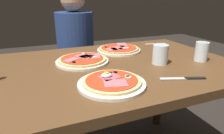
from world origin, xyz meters
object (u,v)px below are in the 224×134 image
at_px(water_glass_far, 160,56).
at_px(diner_person, 77,60).
at_px(fork, 154,44).
at_px(knife, 186,78).
at_px(pizza_foreground, 112,82).
at_px(dining_table, 116,84).
at_px(pizza_across_right, 119,49).
at_px(water_glass_near, 201,53).
at_px(pizza_across_left, 82,60).

bearing_deg(water_glass_far, diner_person, 106.27).
xyz_separation_m(fork, knife, (-0.24, -0.60, 0.00)).
bearing_deg(knife, pizza_foreground, 168.88).
bearing_deg(dining_table, diner_person, 93.60).
relative_size(pizza_foreground, pizza_across_right, 0.97).
bearing_deg(pizza_foreground, dining_table, 62.38).
bearing_deg(water_glass_near, water_glass_far, 169.55).
distance_m(dining_table, diner_person, 0.80).
distance_m(pizza_across_left, pizza_across_right, 0.31).
distance_m(dining_table, water_glass_far, 0.28).
bearing_deg(fork, diner_person, 134.51).
distance_m(water_glass_near, fork, 0.44).
bearing_deg(dining_table, knife, -57.33).
distance_m(fork, knife, 0.65).
height_order(dining_table, pizza_foreground, pizza_foreground).
bearing_deg(water_glass_near, knife, -145.76).
xyz_separation_m(pizza_across_left, fork, (0.59, 0.22, -0.01)).
bearing_deg(pizza_across_right, pizza_across_left, -152.94).
relative_size(water_glass_near, knife, 0.54).
distance_m(dining_table, pizza_across_left, 0.22).
xyz_separation_m(dining_table, fork, (0.43, 0.30, 0.12)).
height_order(dining_table, knife, knife).
distance_m(pizza_across_left, water_glass_far, 0.41).
relative_size(pizza_across_left, pizza_across_right, 1.00).
xyz_separation_m(fork, diner_person, (-0.48, 0.49, -0.21)).
bearing_deg(pizza_across_left, water_glass_near, -19.64).
height_order(water_glass_near, fork, water_glass_near).
bearing_deg(knife, water_glass_far, 85.90).
bearing_deg(water_glass_near, pizza_foreground, -169.20).
distance_m(pizza_across_right, fork, 0.33).
bearing_deg(diner_person, pizza_across_right, 105.96).
xyz_separation_m(dining_table, pizza_across_right, (0.11, 0.23, 0.13)).
relative_size(pizza_foreground, fork, 1.72).
height_order(pizza_foreground, pizza_across_left, pizza_foreground).
height_order(pizza_across_left, knife, pizza_across_left).
height_order(pizza_across_right, fork, pizza_across_right).
bearing_deg(pizza_across_left, knife, -47.52).
relative_size(water_glass_near, diner_person, 0.09).
distance_m(pizza_foreground, knife, 0.32).
distance_m(water_glass_far, fork, 0.45).
bearing_deg(pizza_across_right, water_glass_near, -47.18).
distance_m(water_glass_near, knife, 0.30).
height_order(pizza_foreground, fork, pizza_foreground).
relative_size(dining_table, fork, 8.00).
relative_size(knife, diner_person, 0.16).
height_order(pizza_foreground, pizza_across_right, pizza_foreground).
bearing_deg(fork, pizza_foreground, -135.82).
relative_size(pizza_foreground, diner_person, 0.23).
distance_m(pizza_across_right, knife, 0.53).
height_order(pizza_across_right, water_glass_far, water_glass_far).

